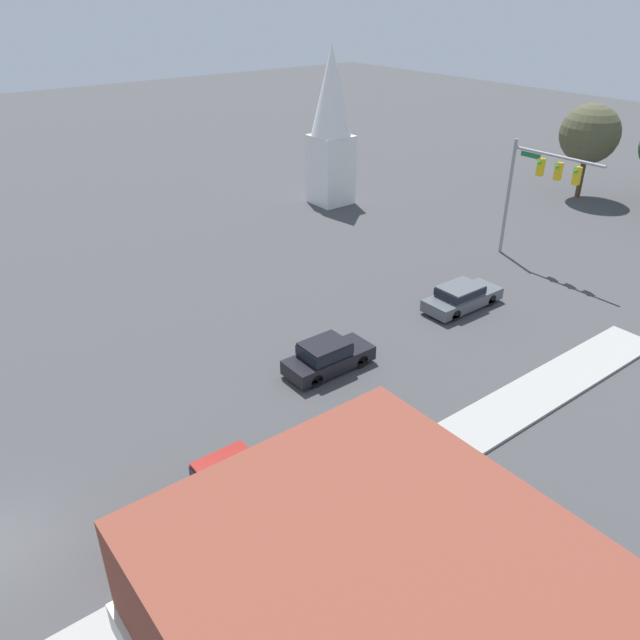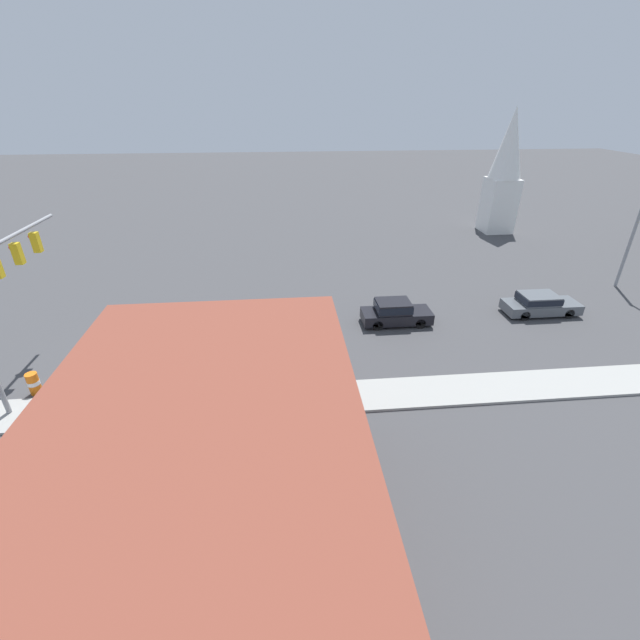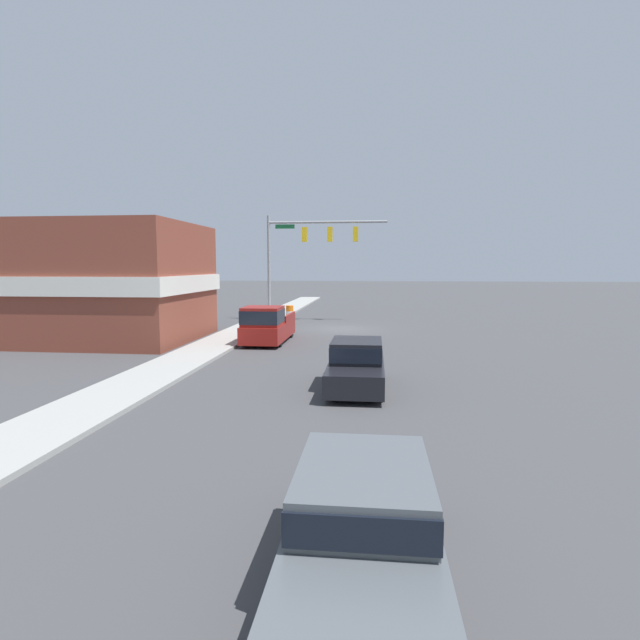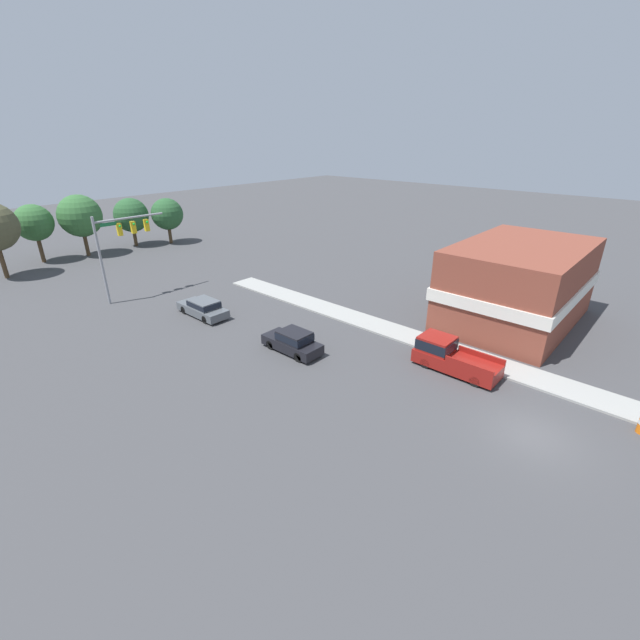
{
  "view_description": "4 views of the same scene",
  "coord_description": "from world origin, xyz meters",
  "px_view_note": "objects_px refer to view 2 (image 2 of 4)",
  "views": [
    {
      "loc": [
        17.94,
        -0.22,
        16.33
      ],
      "look_at": [
        -1.45,
        14.73,
        3.0
      ],
      "focal_mm": 35.0,
      "sensor_mm": 36.0,
      "label": 1
    },
    {
      "loc": [
        22.18,
        8.24,
        12.98
      ],
      "look_at": [
        0.7,
        10.28,
        1.7
      ],
      "focal_mm": 24.0,
      "sensor_mm": 36.0,
      "label": 2
    },
    {
      "loc": [
        -2.2,
        31.42,
        4.0
      ],
      "look_at": [
        0.17,
        9.73,
        1.62
      ],
      "focal_mm": 28.0,
      "sensor_mm": 36.0,
      "label": 3
    },
    {
      "loc": [
        -20.02,
        -3.54,
        13.95
      ],
      "look_at": [
        -0.82,
        13.56,
        2.63
      ],
      "focal_mm": 24.0,
      "sensor_mm": 36.0,
      "label": 4
    }
  ],
  "objects_px": {
    "car_lead": "(395,312)",
    "construction_barrel": "(34,383)",
    "car_second_ahead": "(540,304)",
    "pickup_truck_parked": "(248,360)"
  },
  "relations": [
    {
      "from": "car_lead",
      "to": "construction_barrel",
      "type": "height_order",
      "value": "car_lead"
    },
    {
      "from": "car_lead",
      "to": "construction_barrel",
      "type": "distance_m",
      "value": 20.15
    },
    {
      "from": "pickup_truck_parked",
      "to": "construction_barrel",
      "type": "relative_size",
      "value": 4.67
    },
    {
      "from": "car_lead",
      "to": "car_second_ahead",
      "type": "bearing_deg",
      "value": 92.59
    },
    {
      "from": "pickup_truck_parked",
      "to": "construction_barrel",
      "type": "distance_m",
      "value": 10.37
    },
    {
      "from": "car_second_ahead",
      "to": "construction_barrel",
      "type": "bearing_deg",
      "value": -78.47
    },
    {
      "from": "construction_barrel",
      "to": "car_second_ahead",
      "type": "bearing_deg",
      "value": 101.53
    },
    {
      "from": "car_lead",
      "to": "pickup_truck_parked",
      "type": "relative_size",
      "value": 0.83
    },
    {
      "from": "car_lead",
      "to": "car_second_ahead",
      "type": "relative_size",
      "value": 0.9
    },
    {
      "from": "pickup_truck_parked",
      "to": "car_second_ahead",
      "type": "bearing_deg",
      "value": 105.88
    }
  ]
}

